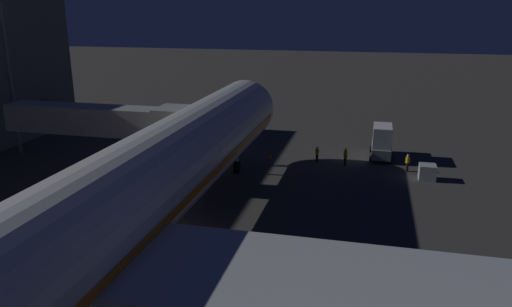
{
  "coord_description": "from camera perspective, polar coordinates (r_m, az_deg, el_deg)",
  "views": [
    {
      "loc": [
        -12.42,
        28.32,
        15.54
      ],
      "look_at": [
        -3.0,
        -10.92,
        3.5
      ],
      "focal_mm": 34.2,
      "sensor_mm": 36.0,
      "label": 1
    }
  ],
  "objects": [
    {
      "name": "ground_plane",
      "position": [
        34.61,
        -9.24,
        -10.3
      ],
      "size": [
        320.0,
        320.0,
        0.0
      ],
      "primitive_type": "plane",
      "color": "#383533"
    },
    {
      "name": "traffic_cone_nose_port",
      "position": [
        52.55,
        1.7,
        -0.28
      ],
      "size": [
        0.36,
        0.36,
        0.55
      ],
      "primitive_type": "cone",
      "color": "orange",
      "rests_on": "ground_plane"
    },
    {
      "name": "ground_crew_near_nose_gear",
      "position": [
        50.68,
        10.42,
        -0.31
      ],
      "size": [
        0.4,
        0.4,
        1.87
      ],
      "color": "black",
      "rests_on": "ground_plane"
    },
    {
      "name": "jet_bridge",
      "position": [
        45.86,
        -16.21,
        3.63
      ],
      "size": [
        18.2,
        3.4,
        7.3
      ],
      "color": "#9E9E99",
      "rests_on": "ground_plane"
    },
    {
      "name": "apron_floodlight_mast",
      "position": [
        58.91,
        -27.06,
        9.68
      ],
      "size": [
        2.9,
        0.5,
        17.62
      ],
      "color": "#59595E",
      "rests_on": "ground_plane"
    },
    {
      "name": "traffic_cone_nose_starboard",
      "position": [
        53.58,
        -2.91,
        0.04
      ],
      "size": [
        0.36,
        0.36,
        0.55
      ],
      "primitive_type": "cone",
      "color": "orange",
      "rests_on": "ground_plane"
    },
    {
      "name": "catering_truck",
      "position": [
        54.03,
        14.49,
        1.4
      ],
      "size": [
        2.36,
        5.18,
        3.69
      ],
      "color": "slate",
      "rests_on": "ground_plane"
    },
    {
      "name": "airliner_at_gate",
      "position": [
        24.04,
        -19.31,
        -8.63
      ],
      "size": [
        49.96,
        64.58,
        18.3
      ],
      "color": "silver",
      "rests_on": "ground_plane"
    },
    {
      "name": "ground_crew_by_belt_loader",
      "position": [
        50.47,
        17.3,
        -0.96
      ],
      "size": [
        0.4,
        0.4,
        1.73
      ],
      "color": "black",
      "rests_on": "ground_plane"
    },
    {
      "name": "baggage_container_mid_row",
      "position": [
        48.72,
        19.39,
        -2.07
      ],
      "size": [
        1.53,
        1.53,
        1.45
      ],
      "primitive_type": "cube",
      "color": "#B7BABF",
      "rests_on": "ground_plane"
    },
    {
      "name": "ground_crew_marshaller_fwd",
      "position": [
        51.56,
        7.16,
        0.0
      ],
      "size": [
        0.4,
        0.4,
        1.67
      ],
      "color": "black",
      "rests_on": "ground_plane"
    }
  ]
}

